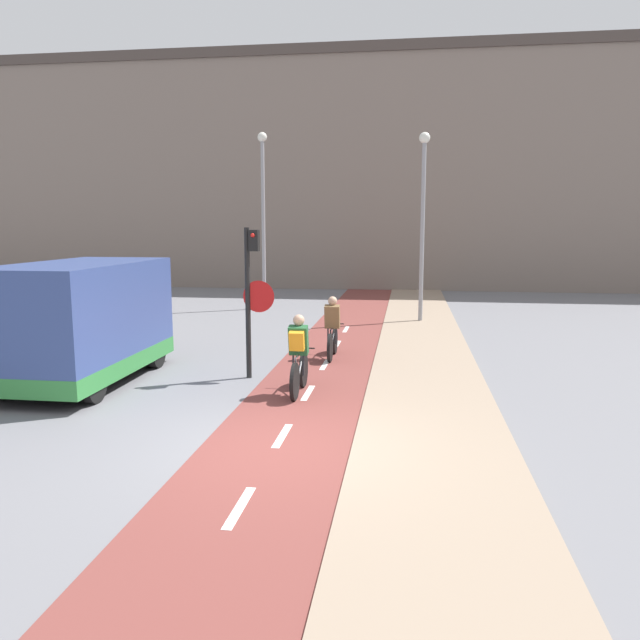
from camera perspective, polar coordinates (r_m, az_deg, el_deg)
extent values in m
plane|color=slate|center=(9.37, -4.07, -11.62)|extent=(120.00, 120.00, 0.00)
cube|color=brown|center=(9.37, -4.07, -11.56)|extent=(2.22, 60.00, 0.02)
cube|color=white|center=(7.57, -7.36, -16.62)|extent=(0.12, 1.10, 0.00)
cube|color=white|center=(9.82, -3.45, -10.50)|extent=(0.12, 1.10, 0.00)
cube|color=white|center=(12.17, -1.11, -6.68)|extent=(0.12, 1.10, 0.00)
cube|color=white|center=(14.57, 0.45, -4.10)|extent=(0.12, 1.10, 0.00)
cube|color=white|center=(17.00, 1.56, -2.25)|extent=(0.12, 1.10, 0.00)
cube|color=white|center=(19.45, 2.39, -0.86)|extent=(0.12, 1.10, 0.00)
cube|color=gray|center=(9.19, 10.50, -12.01)|extent=(2.40, 60.00, 0.05)
cube|color=slate|center=(33.94, 4.95, 12.83)|extent=(60.00, 5.00, 11.42)
cube|color=#473D38|center=(34.88, 5.09, 22.64)|extent=(60.00, 5.20, 0.50)
cylinder|color=black|center=(13.24, -6.61, 1.48)|extent=(0.11, 0.11, 3.20)
cube|color=black|center=(13.11, -6.05, 7.24)|extent=(0.20, 0.20, 0.44)
sphere|color=red|center=(13.00, -6.18, 7.71)|extent=(0.09, 0.09, 0.09)
cone|color=red|center=(13.16, -5.64, 2.15)|extent=(0.67, 0.01, 0.67)
cone|color=silver|center=(13.17, -5.63, 2.15)|extent=(0.60, 0.02, 0.60)
cylinder|color=gray|center=(24.27, -5.19, 8.55)|extent=(0.14, 0.14, 6.40)
sphere|color=silver|center=(24.49, -5.30, 16.32)|extent=(0.36, 0.36, 0.36)
cylinder|color=gray|center=(21.11, 9.33, 7.81)|extent=(0.14, 0.14, 5.93)
sphere|color=silver|center=(21.29, 9.54, 16.11)|extent=(0.36, 0.36, 0.36)
cylinder|color=black|center=(11.65, -2.33, -5.68)|extent=(0.07, 0.72, 0.72)
cylinder|color=black|center=(12.61, -1.52, -4.56)|extent=(0.07, 0.72, 0.72)
cylinder|color=slate|center=(12.27, -1.76, -4.03)|extent=(0.04, 0.64, 0.44)
cylinder|color=slate|center=(11.82, -2.14, -4.43)|extent=(0.04, 0.33, 0.47)
cylinder|color=slate|center=(12.08, -1.88, -3.15)|extent=(0.04, 0.92, 0.07)
cylinder|color=slate|center=(11.84, -2.17, -5.49)|extent=(0.04, 0.38, 0.05)
cylinder|color=black|center=(12.51, -1.52, -2.58)|extent=(0.46, 0.03, 0.03)
cube|color=#235B33|center=(11.91, -1.98, -1.85)|extent=(0.36, 0.31, 0.59)
sphere|color=tan|center=(11.89, -1.96, -0.02)|extent=(0.22, 0.22, 0.22)
cylinder|color=#232328|center=(11.99, -2.47, -4.01)|extent=(0.04, 0.07, 0.45)
cylinder|color=#232328|center=(11.95, -1.53, -4.04)|extent=(0.04, 0.07, 0.45)
cube|color=orange|center=(11.73, -2.13, -1.92)|extent=(0.28, 0.23, 0.39)
cylinder|color=black|center=(14.84, 0.92, -2.58)|extent=(0.07, 0.69, 0.69)
cylinder|color=black|center=(15.80, 1.36, -1.89)|extent=(0.07, 0.69, 0.69)
cylinder|color=black|center=(15.47, 1.24, -1.43)|extent=(0.04, 0.63, 0.43)
cylinder|color=black|center=(15.02, 1.03, -1.67)|extent=(0.04, 0.33, 0.45)
cylinder|color=black|center=(15.29, 1.17, -0.73)|extent=(0.04, 0.91, 0.07)
cylinder|color=black|center=(15.02, 1.01, -2.48)|extent=(0.04, 0.38, 0.05)
cylinder|color=black|center=(15.73, 1.37, -0.34)|extent=(0.46, 0.03, 0.03)
cube|color=brown|center=(15.14, 1.13, 0.32)|extent=(0.36, 0.31, 0.59)
sphere|color=tan|center=(15.13, 1.15, 1.76)|extent=(0.22, 0.22, 0.22)
cylinder|color=#232328|center=(15.19, 0.73, -1.36)|extent=(0.04, 0.07, 0.44)
cylinder|color=#232328|center=(15.16, 1.48, -1.38)|extent=(0.04, 0.07, 0.44)
cube|color=#334784|center=(13.74, -20.97, 0.24)|extent=(2.16, 4.46, 2.24)
cube|color=#33843D|center=(13.90, -20.76, -3.60)|extent=(2.17, 4.47, 0.36)
cube|color=black|center=(15.64, -17.15, 2.84)|extent=(1.94, 0.04, 0.70)
cylinder|color=black|center=(15.62, -21.33, -2.61)|extent=(0.18, 0.70, 0.70)
cylinder|color=black|center=(14.77, -14.74, -2.92)|extent=(0.18, 0.70, 0.70)
cylinder|color=black|center=(12.22, -19.98, -5.57)|extent=(0.18, 0.70, 0.70)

